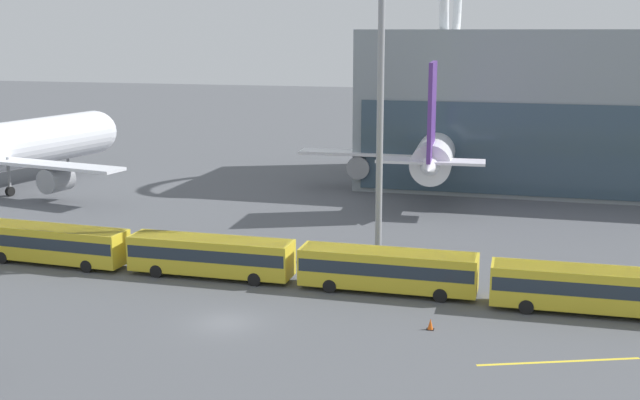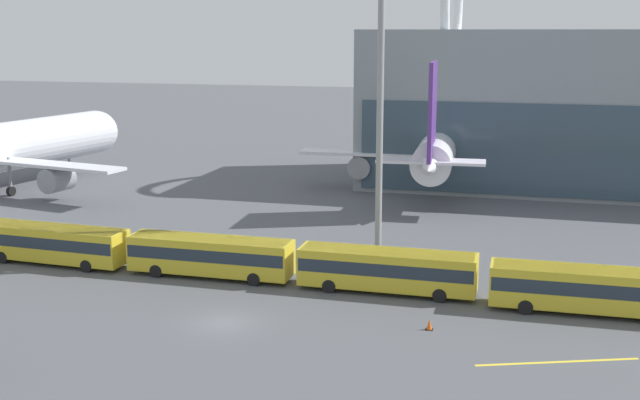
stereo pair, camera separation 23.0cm
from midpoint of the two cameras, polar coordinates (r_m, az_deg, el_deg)
ground_plane at (r=53.15m, az=-6.69°, el=-8.65°), size 440.00×440.00×0.00m
airliner_at_gate_far at (r=94.48m, az=8.49°, el=3.65°), size 32.62×33.82×15.63m
shuttle_bus_1 at (r=68.71m, az=-18.40°, el=-2.84°), size 13.00×3.44×3.07m
shuttle_bus_2 at (r=62.29m, az=-7.70°, el=-3.82°), size 12.88×2.87×3.07m
shuttle_bus_3 at (r=58.35m, az=4.90°, el=-4.84°), size 12.88×2.88×3.07m
shuttle_bus_4 at (r=56.85m, az=18.63°, el=-5.89°), size 12.91×2.98×3.07m
floodlight_mast at (r=64.37m, az=4.48°, el=11.80°), size 2.89×2.89×26.13m
lane_stripe_3 at (r=48.86m, az=16.67°, el=-10.98°), size 9.16×3.73×0.01m
traffic_cone_1 at (r=51.97m, az=7.91°, el=-8.75°), size 0.48×0.48×0.72m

